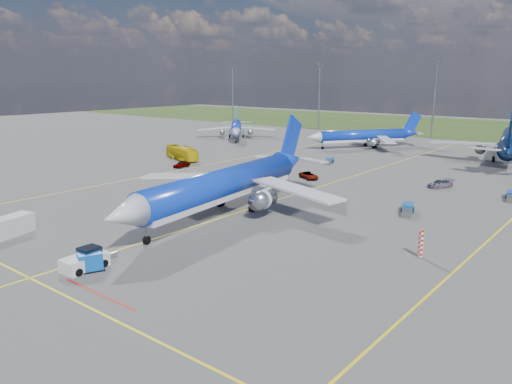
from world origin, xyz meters
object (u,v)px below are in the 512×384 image
Objects in this scene: warning_post at (421,243)px; baggage_tug_e at (512,196)px; service_car_a at (182,164)px; bg_jet_nnw at (362,148)px; service_van at (12,225)px; pushback_tug at (86,260)px; main_airliner at (224,214)px; apron_bus at (182,153)px; service_car_b at (309,175)px; baggage_tug_w at (407,209)px; bg_jet_n at (508,161)px; baggage_tug_c at (329,161)px; bg_jet_nw at (236,138)px; uld_container at (90,261)px; service_car_c at (440,184)px.

baggage_tug_e is at bearing 87.61° from warning_post.
warning_post is 0.75× the size of service_car_a.
bg_jet_nnw is 93.04m from service_van.
service_van reaches higher than pushback_tug.
main_airliner reaches higher than warning_post.
service_car_b is (33.65, -0.13, -0.91)m from apron_bus.
main_airliner is at bearing -160.10° from baggage_tug_w.
warning_post is at bearing 15.14° from service_van.
pushback_tug is 64.75m from apron_bus.
bg_jet_n is 96.30m from pushback_tug.
baggage_tug_c is at bearing 130.09° from warning_post.
bg_jet_nw reaches higher than baggage_tug_e.
uld_container reaches higher than service_car_a.
bg_jet_n is 37.06m from service_car_c.
service_car_a is (6.95, -6.59, -0.87)m from apron_bus.
baggage_tug_c is (-13.58, 67.22, -0.39)m from uld_container.
baggage_tug_c is (5.67, -26.35, 0.49)m from bg_jet_nnw.
bg_jet_nnw is 57.74m from baggage_tug_e.
bg_jet_n reaches higher than service_van.
baggage_tug_w reaches higher than baggage_tug_c.
service_car_b is 22.50m from service_car_c.
service_van reaches higher than baggage_tug_e.
baggage_tug_e is at bearing 62.90° from pushback_tug.
baggage_tug_c is (27.76, 16.95, -1.06)m from apron_bus.
bg_jet_nw is 88.52m from baggage_tug_w.
bg_jet_nw is 63.03m from service_car_b.
uld_container reaches higher than baggage_tug_c.
service_car_b is 0.91× the size of baggage_tug_e.
bg_jet_n is 99.73m from service_van.
pushback_tug reaches higher than baggage_tug_e.
bg_jet_nw is at bearing 122.52° from main_airliner.
service_van is 66.73m from baggage_tug_c.
bg_jet_nw reaches higher than service_car_c.
bg_jet_nnw reaches higher than bg_jet_nw.
pushback_tug is (18.63, -93.64, 0.83)m from bg_jet_nnw.
main_airliner is 4.05× the size of apron_bus.
baggage_tug_w is (19.26, 15.81, 0.53)m from main_airliner.
service_car_c is 0.96× the size of baggage_tug_c.
main_airliner reaches higher than uld_container.
pushback_tug is 55.27m from service_car_a.
bg_jet_nw reaches higher than warning_post.
apron_bus is at bearing -106.47° from bg_jet_nw.
service_van is 1.10× the size of service_car_b.
baggage_tug_w is at bearing -84.70° from apron_bus.
uld_container is 61.43m from baggage_tug_e.
service_van is at bearing -161.28° from service_car_b.
main_airliner reaches higher than baggage_tug_e.
service_car_c is (21.14, 7.71, 0.03)m from service_car_b.
main_airliner reaches higher than bg_jet_nw.
service_car_a reaches higher than baggage_tug_e.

